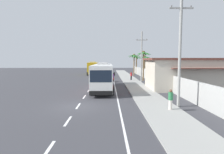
{
  "coord_description": "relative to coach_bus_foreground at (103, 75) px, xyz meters",
  "views": [
    {
      "loc": [
        2.73,
        -15.8,
        4.0
      ],
      "look_at": [
        3.08,
        9.37,
        1.7
      ],
      "focal_mm": 29.84,
      "sensor_mm": 36.0,
      "label": 1
    }
  ],
  "objects": [
    {
      "name": "ground_plane",
      "position": [
        -1.83,
        -9.4,
        -1.9
      ],
      "size": [
        160.0,
        160.0,
        0.0
      ],
      "primitive_type": "plane",
      "color": "#3A3A3F"
    },
    {
      "name": "sidewalk_kerb",
      "position": [
        4.97,
        0.6,
        -1.83
      ],
      "size": [
        3.2,
        90.0,
        0.14
      ],
      "primitive_type": "cube",
      "color": "#999993",
      "rests_on": "ground"
    },
    {
      "name": "lane_markings",
      "position": [
        0.42,
        5.35,
        -1.9
      ],
      "size": [
        3.72,
        71.0,
        0.01
      ],
      "color": "white",
      "rests_on": "ground"
    },
    {
      "name": "boundary_wall",
      "position": [
        8.77,
        4.6,
        -0.87
      ],
      "size": [
        0.24,
        60.0,
        2.08
      ],
      "primitive_type": "cube",
      "color": "#B2B2AD",
      "rests_on": "ground"
    },
    {
      "name": "coach_bus_foreground",
      "position": [
        0.0,
        0.0,
        0.0
      ],
      "size": [
        2.95,
        12.37,
        3.66
      ],
      "color": "white",
      "rests_on": "ground"
    },
    {
      "name": "coach_bus_far_lane",
      "position": [
        -3.72,
        27.08,
        -0.02
      ],
      "size": [
        3.24,
        11.16,
        3.62
      ],
      "color": "gold",
      "rests_on": "ground"
    },
    {
      "name": "motorcycle_beside_bus",
      "position": [
        1.6,
        8.87,
        -1.23
      ],
      "size": [
        0.56,
        1.96,
        1.66
      ],
      "color": "black",
      "rests_on": "ground"
    },
    {
      "name": "pedestrian_near_kerb",
      "position": [
        5.69,
        -10.96,
        -0.94
      ],
      "size": [
        0.36,
        0.36,
        1.58
      ],
      "rotation": [
        0.0,
        0.0,
        3.3
      ],
      "color": "beige",
      "rests_on": "sidewalk_kerb"
    },
    {
      "name": "pedestrian_midwalk",
      "position": [
        5.15,
        10.88,
        -0.94
      ],
      "size": [
        0.36,
        0.36,
        1.58
      ],
      "rotation": [
        0.0,
        0.0,
        3.25
      ],
      "color": "black",
      "rests_on": "sidewalk_kerb"
    },
    {
      "name": "utility_pole_nearest",
      "position": [
        6.83,
        -9.55,
        3.33
      ],
      "size": [
        2.0,
        0.24,
        10.14
      ],
      "color": "#9E9E99",
      "rests_on": "ground"
    },
    {
      "name": "utility_pole_mid",
      "position": [
        6.53,
        7.37,
        2.72
      ],
      "size": [
        2.02,
        0.24,
        8.91
      ],
      "color": "#9E9E99",
      "rests_on": "ground"
    },
    {
      "name": "palm_nearest",
      "position": [
        9.01,
        17.64,
        1.72
      ],
      "size": [
        3.01,
        2.95,
        5.11
      ],
      "color": "brown",
      "rests_on": "ground"
    },
    {
      "name": "palm_second",
      "position": [
        7.48,
        10.73,
        2.4
      ],
      "size": [
        2.91,
        2.99,
        5.79
      ],
      "color": "brown",
      "rests_on": "ground"
    },
    {
      "name": "palm_third",
      "position": [
        7.29,
        23.06,
        2.23
      ],
      "size": [
        3.31,
        3.21,
        5.61
      ],
      "color": "brown",
      "rests_on": "ground"
    },
    {
      "name": "palm_fourth",
      "position": [
        8.68,
        28.49,
        1.71
      ],
      "size": [
        2.74,
        2.57,
        5.29
      ],
      "color": "brown",
      "rests_on": "ground"
    },
    {
      "name": "roadside_building",
      "position": [
        12.95,
        0.11,
        0.24
      ],
      "size": [
        13.91,
        6.99,
        4.26
      ],
      "color": "beige",
      "rests_on": "ground"
    }
  ]
}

